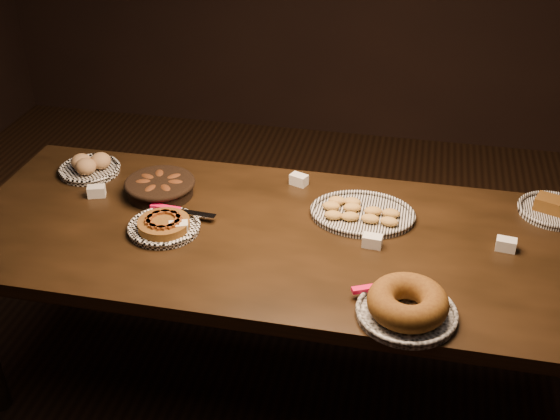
% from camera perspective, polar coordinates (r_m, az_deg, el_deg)
% --- Properties ---
extents(ground, '(5.00, 5.00, 0.00)m').
position_cam_1_polar(ground, '(3.09, -0.16, -13.55)').
color(ground, black).
rests_on(ground, ground).
extents(buffet_table, '(2.40, 1.00, 0.75)m').
position_cam_1_polar(buffet_table, '(2.66, -0.19, -3.20)').
color(buffet_table, black).
rests_on(buffet_table, ground).
extents(apple_tart_plate, '(0.31, 0.27, 0.05)m').
position_cam_1_polar(apple_tart_plate, '(2.65, -9.40, -1.25)').
color(apple_tart_plate, white).
rests_on(apple_tart_plate, buffet_table).
extents(madeleine_platter, '(0.40, 0.33, 0.05)m').
position_cam_1_polar(madeleine_platter, '(2.72, 6.63, -0.24)').
color(madeleine_platter, black).
rests_on(madeleine_platter, buffet_table).
extents(bundt_cake_plate, '(0.34, 0.34, 0.10)m').
position_cam_1_polar(bundt_cake_plate, '(2.24, 10.29, -7.63)').
color(bundt_cake_plate, black).
rests_on(bundt_cake_plate, buffet_table).
extents(croissant_basket, '(0.29, 0.29, 0.07)m').
position_cam_1_polar(croissant_basket, '(2.87, -9.73, 1.94)').
color(croissant_basket, black).
rests_on(croissant_basket, buffet_table).
extents(bread_roll_plate, '(0.26, 0.26, 0.08)m').
position_cam_1_polar(bread_roll_plate, '(3.11, -15.22, 3.44)').
color(bread_roll_plate, white).
rests_on(bread_roll_plate, buffet_table).
extents(loaf_plate, '(0.27, 0.27, 0.06)m').
position_cam_1_polar(loaf_plate, '(2.92, 21.36, 0.07)').
color(loaf_plate, black).
rests_on(loaf_plate, buffet_table).
extents(tent_cards, '(1.68, 0.52, 0.04)m').
position_cam_1_polar(tent_cards, '(2.68, 0.44, -0.43)').
color(tent_cards, white).
rests_on(tent_cards, buffet_table).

